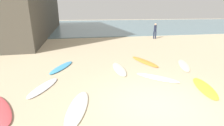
{
  "coord_description": "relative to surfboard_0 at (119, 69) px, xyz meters",
  "views": [
    {
      "loc": [
        -2.4,
        -4.33,
        2.92
      ],
      "look_at": [
        -0.74,
        3.84,
        0.3
      ],
      "focal_mm": 26.23,
      "sensor_mm": 36.0,
      "label": 1
    }
  ],
  "objects": [
    {
      "name": "ground_plane",
      "position": [
        0.42,
        -3.55,
        -0.04
      ],
      "size": [
        120.0,
        120.0,
        0.0
      ],
      "primitive_type": "plane",
      "color": "#C6B28E"
    },
    {
      "name": "ocean_water",
      "position": [
        0.42,
        31.37,
        -0.0
      ],
      "size": [
        120.0,
        40.0,
        0.08
      ],
      "primitive_type": "cube",
      "color": "slate",
      "rests_on": "ground_plane"
    },
    {
      "name": "surfboard_0",
      "position": [
        0.0,
        0.0,
        0.0
      ],
      "size": [
        0.61,
        2.21,
        0.09
      ],
      "primitive_type": "ellipsoid",
      "rotation": [
        0.0,
        0.0,
        -0.02
      ],
      "color": "#EEECCE",
      "rests_on": "ground_plane"
    },
    {
      "name": "surfboard_1",
      "position": [
        1.83,
        1.04,
        -0.0
      ],
      "size": [
        1.15,
        2.56,
        0.08
      ],
      "primitive_type": "ellipsoid",
      "rotation": [
        0.0,
        0.0,
        3.39
      ],
      "color": "gold",
      "rests_on": "ground_plane"
    },
    {
      "name": "surfboard_2",
      "position": [
        2.81,
        -2.81,
        -0.01
      ],
      "size": [
        1.21,
        2.08,
        0.07
      ],
      "primitive_type": "ellipsoid",
      "rotation": [
        0.0,
        0.0,
        -0.33
      ],
      "color": "yellow",
      "rests_on": "ground_plane"
    },
    {
      "name": "surfboard_3",
      "position": [
        1.42,
        -1.48,
        -0.01
      ],
      "size": [
        1.83,
        1.83,
        0.07
      ],
      "primitive_type": "ellipsoid",
      "rotation": [
        0.0,
        0.0,
        0.79
      ],
      "color": "white",
      "rests_on": "ground_plane"
    },
    {
      "name": "surfboard_5",
      "position": [
        -2.99,
        0.9,
        -0.0
      ],
      "size": [
        1.37,
        2.24,
        0.09
      ],
      "primitive_type": "ellipsoid",
      "rotation": [
        0.0,
        0.0,
        2.72
      ],
      "color": "#46A2DA",
      "rests_on": "ground_plane"
    },
    {
      "name": "surfboard_6",
      "position": [
        -3.49,
        -1.51,
        -0.01
      ],
      "size": [
        1.2,
        1.94,
        0.07
      ],
      "primitive_type": "ellipsoid",
      "rotation": [
        0.0,
        0.0,
        -0.4
      ],
      "color": "white",
      "rests_on": "ground_plane"
    },
    {
      "name": "surfboard_7",
      "position": [
        -2.16,
        -3.27,
        -0.01
      ],
      "size": [
        1.03,
        2.24,
        0.07
      ],
      "primitive_type": "ellipsoid",
      "rotation": [
        0.0,
        0.0,
        2.92
      ],
      "color": "silver",
      "rests_on": "ground_plane"
    },
    {
      "name": "surfboard_8",
      "position": [
        3.74,
        -0.08,
        -0.0
      ],
      "size": [
        1.43,
        2.26,
        0.08
      ],
      "primitive_type": "ellipsoid",
      "rotation": [
        0.0,
        0.0,
        -0.45
      ],
      "color": "#ECE7C3",
      "rests_on": "ground_plane"
    },
    {
      "name": "beachgoer_near",
      "position": [
        6.43,
        9.33,
        0.9
      ],
      "size": [
        0.35,
        0.35,
        1.69
      ],
      "rotation": [
        0.0,
        0.0,
        2.83
      ],
      "color": "#191E33",
      "rests_on": "ground_plane"
    }
  ]
}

